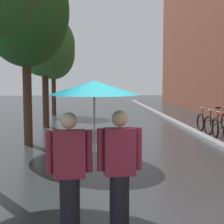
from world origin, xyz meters
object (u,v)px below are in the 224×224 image
Objects in this scene: street_tree_1 at (25,11)px; street_tree_3 at (53,54)px; street_tree_2 at (45,45)px; couple_under_umbrella at (95,132)px; parked_bicycle_7 at (213,122)px; parked_bicycle_6 at (221,125)px.

street_tree_3 is at bearing 91.04° from street_tree_1.
street_tree_3 is (-0.19, 5.01, 0.02)m from street_tree_2.
street_tree_2 is 2.39× the size of couple_under_umbrella.
parked_bicycle_7 is 0.55× the size of couple_under_umbrella.
parked_bicycle_7 is at bearing 19.69° from street_tree_1.
parked_bicycle_6 is (6.80, 1.56, -3.74)m from street_tree_1.
parked_bicycle_7 is at bearing 89.31° from parked_bicycle_6.
street_tree_1 is 4.99× the size of parked_bicycle_6.
parked_bicycle_7 is at bearing -13.51° from street_tree_2.
street_tree_1 is at bearing -160.31° from parked_bicycle_7.
couple_under_umbrella is (-4.79, -8.88, 1.00)m from parked_bicycle_7.
couple_under_umbrella reaches higher than parked_bicycle_6.
street_tree_3 is 15.82m from couple_under_umbrella.
street_tree_2 is 7.64m from parked_bicycle_7.
street_tree_1 is 7.91m from parked_bicycle_6.
couple_under_umbrella is (2.02, -6.44, -2.74)m from street_tree_1.
street_tree_2 is 7.87m from parked_bicycle_6.
street_tree_1 is 7.28m from couple_under_umbrella.
couple_under_umbrella is (1.99, -10.51, -2.11)m from street_tree_2.
parked_bicycle_7 is at bearing -43.60° from street_tree_3.
street_tree_1 reaches higher than street_tree_3.
street_tree_1 is at bearing 107.41° from couple_under_umbrella.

